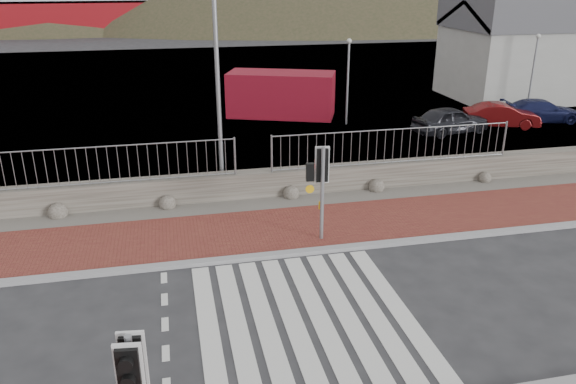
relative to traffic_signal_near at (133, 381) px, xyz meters
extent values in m
plane|color=#28282B|center=(3.33, 3.54, -1.88)|extent=(220.00, 220.00, 0.00)
cube|color=brown|center=(3.33, 8.04, -1.84)|extent=(40.00, 3.00, 0.08)
cube|color=gray|center=(3.33, 6.54, -1.83)|extent=(40.00, 0.25, 0.12)
cube|color=silver|center=(1.23, 3.54, -1.87)|extent=(0.42, 5.60, 0.01)
cube|color=silver|center=(1.83, 3.54, -1.87)|extent=(0.42, 5.60, 0.01)
cube|color=silver|center=(2.43, 3.54, -1.87)|extent=(0.42, 5.60, 0.01)
cube|color=silver|center=(3.03, 3.54, -1.87)|extent=(0.42, 5.60, 0.01)
cube|color=silver|center=(3.63, 3.54, -1.87)|extent=(0.42, 5.60, 0.01)
cube|color=silver|center=(4.23, 3.54, -1.87)|extent=(0.42, 5.60, 0.01)
cube|color=silver|center=(4.83, 3.54, -1.87)|extent=(0.42, 5.60, 0.01)
cube|color=silver|center=(5.43, 3.54, -1.87)|extent=(0.42, 5.60, 0.01)
cube|color=#59544C|center=(3.33, 10.04, -1.85)|extent=(40.00, 1.50, 0.06)
cube|color=#4C473E|center=(3.33, 10.84, -1.43)|extent=(40.00, 0.60, 0.90)
cylinder|color=gray|center=(-1.47, 10.69, 0.22)|extent=(8.40, 0.04, 0.04)
cylinder|color=gray|center=(2.73, 10.69, -0.38)|extent=(0.07, 0.07, 1.20)
cylinder|color=gray|center=(8.13, 10.69, 0.22)|extent=(8.40, 0.04, 0.04)
cylinder|color=gray|center=(3.93, 10.69, -0.38)|extent=(0.07, 0.07, 1.20)
cylinder|color=gray|center=(12.33, 10.69, -0.38)|extent=(0.07, 0.07, 1.20)
cube|color=#4C4C4F|center=(3.33, 31.44, -1.88)|extent=(120.00, 40.00, 0.50)
cube|color=#3F4C54|center=(3.33, 66.44, -1.88)|extent=(220.00, 50.00, 0.05)
cube|color=#9E9E99|center=(23.33, 23.44, 0.12)|extent=(12.00, 6.00, 4.00)
cube|color=#4C4C51|center=(23.33, 23.44, 3.02)|extent=(12.20, 6.20, 1.80)
ellipsoid|color=#2D311D|center=(-11.67, 91.44, -21.88)|extent=(106.40, 68.40, 76.00)
ellipsoid|color=#2D311D|center=(33.33, 91.44, -27.88)|extent=(140.00, 90.00, 100.00)
ellipsoid|color=#2D311D|center=(78.33, 91.44, -21.88)|extent=(112.00, 72.00, 80.00)
cube|color=black|center=(0.00, 0.00, 0.22)|extent=(0.40, 0.27, 0.98)
cylinder|color=gray|center=(4.66, 7.21, -0.51)|extent=(0.11, 0.11, 2.74)
cube|color=#D99C0C|center=(4.66, 7.21, -0.85)|extent=(0.14, 0.09, 0.22)
cube|color=black|center=(4.66, 7.21, 0.32)|extent=(0.41, 0.27, 1.03)
sphere|color=#0CE53F|center=(4.66, 7.21, 0.03)|extent=(0.15, 0.15, 0.15)
cube|color=black|center=(4.32, 7.25, 0.17)|extent=(0.23, 0.18, 0.49)
cylinder|color=gray|center=(2.37, 11.64, 2.27)|extent=(0.15, 0.15, 8.30)
cube|color=maroon|center=(6.55, 21.86, -0.75)|extent=(5.85, 4.05, 2.25)
imported|color=black|center=(13.52, 16.82, -1.25)|extent=(3.91, 2.19, 1.26)
imported|color=#540C0D|center=(16.46, 17.31, -1.30)|extent=(3.70, 2.14, 1.15)
imported|color=#14183E|center=(18.99, 17.82, -1.32)|extent=(4.04, 2.09, 1.12)
camera|label=1|loc=(0.74, -6.40, 5.14)|focal=35.00mm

